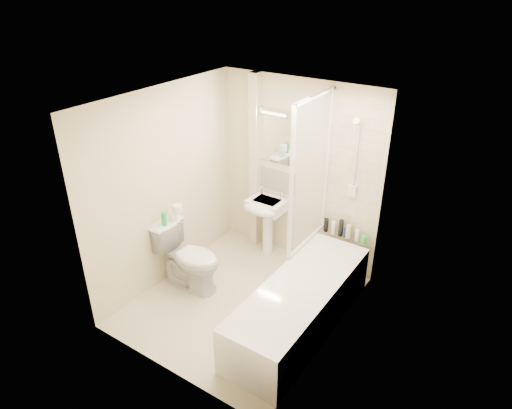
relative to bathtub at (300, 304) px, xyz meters
The scene contains 26 objects.
floor 0.80m from the bathtub, behind, with size 2.50×2.50×0.00m, color beige.
wall_back 1.71m from the bathtub, 121.22° to the left, with size 2.20×0.02×2.40m, color beige.
wall_left 2.06m from the bathtub, behind, with size 0.02×2.50×2.40m, color beige.
wall_right 0.98m from the bathtub, ahead, with size 0.02×2.50×2.40m, color beige.
ceiling 2.24m from the bathtub, behind, with size 2.20×2.50×0.02m, color white.
tile_back 1.67m from the bathtub, 90.00° to the left, with size 0.70×0.01×1.75m, color beige.
tile_right 1.19m from the bathtub, ahead, with size 0.01×2.10×1.75m, color beige.
pipe_boxing 2.02m from the bathtub, 139.33° to the left, with size 0.12×0.12×2.40m, color beige.
splashback 1.80m from the bathtub, 131.53° to the left, with size 0.60×0.01×0.30m, color beige.
mirror 2.09m from the bathtub, 131.57° to the left, with size 0.46×0.01×0.60m, color white.
strip_light 2.32m from the bathtub, 132.11° to the left, with size 0.42×0.07×0.07m, color silver.
bathtub is the anchor object (origin of this frame).
shower_screen 1.44m from the bathtub, 114.01° to the left, with size 0.04×0.92×1.80m.
shower_fixture 1.72m from the bathtub, 90.08° to the left, with size 0.10×0.16×0.99m.
pedestal_sink 1.52m from the bathtub, 137.36° to the left, with size 0.48×0.45×0.92m.
bottle_black_a 1.23m from the bathtub, 103.37° to the left, with size 0.06×0.06×0.18m, color black.
bottle_white_a 1.21m from the bathtub, 98.52° to the left, with size 0.06×0.06×0.16m, color white.
bottle_black_b 1.21m from the bathtub, 93.62° to the left, with size 0.06×0.06×0.22m, color black.
bottle_blue 1.19m from the bathtub, 90.38° to the left, with size 0.05×0.05×0.13m, color navy.
bottle_cream 1.20m from the bathtub, 88.70° to the left, with size 0.06×0.06×0.18m, color beige.
bottle_white_b 1.20m from the bathtub, 82.95° to the left, with size 0.05×0.05×0.15m, color white.
bottle_green 1.21m from the bathtub, 78.49° to the left, with size 0.07×0.07×0.10m, color green.
toilet 1.48m from the bathtub, behind, with size 0.83×0.50×0.83m, color white.
toilet_roll_lower 1.83m from the bathtub, behind, with size 0.11×0.11×0.10m, color white.
toilet_roll_upper 1.81m from the bathtub, behind, with size 0.12×0.12×0.09m, color white.
green_bottle 1.84m from the bathtub, behind, with size 0.06×0.06×0.16m, color green.
Camera 1 is at (2.49, -3.46, 3.51)m, focal length 32.00 mm.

